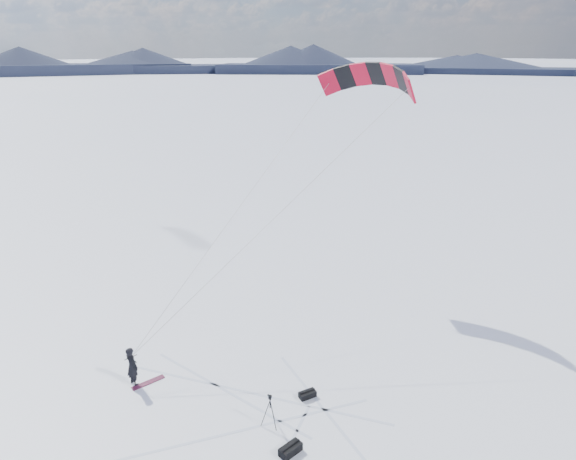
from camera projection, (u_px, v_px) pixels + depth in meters
ground at (224, 426)px, 18.10m from camera, size 1800.00×1800.00×0.00m
horizon_hills at (220, 364)px, 17.13m from camera, size 704.84×706.81×8.00m
snow_tracks at (192, 448)px, 17.11m from camera, size 13.93×10.25×0.01m
snowkiter at (134, 384)px, 20.43m from camera, size 0.60×0.75×1.78m
snowboard at (148, 382)px, 20.47m from camera, size 1.43×0.38×0.04m
tripod at (270, 406)px, 17.87m from camera, size 0.67×0.61×1.36m
gear_bag_a at (291, 449)px, 16.84m from camera, size 0.89×0.53×0.38m
gear_bag_b at (307, 394)px, 19.59m from camera, size 0.73×0.41×0.32m
power_kite at (371, 80)px, 26.24m from camera, size 16.34×6.23×11.41m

